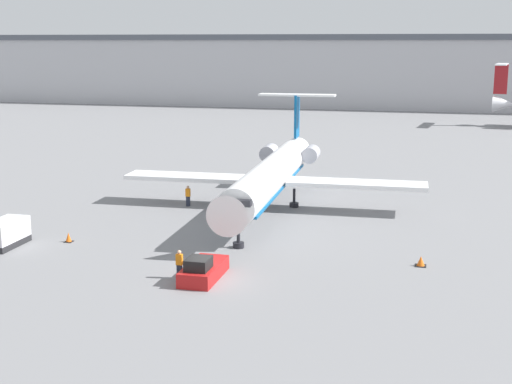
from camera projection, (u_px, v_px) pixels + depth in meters
The scene contains 9 objects.
ground_plane at pixel (209, 281), 43.36m from camera, with size 600.00×600.00×0.00m, color slate.
terminal_building at pixel (375, 71), 155.64m from camera, with size 180.00×16.80×15.73m.
airplane_main at pixel (272, 174), 61.42m from camera, with size 26.46×30.42×8.95m.
pushback_tug at pixel (203, 270), 43.57m from camera, with size 1.96×4.57×1.60m.
luggage_cart at pixel (5, 233), 50.43m from camera, with size 1.83×3.74×1.89m.
worker_near_tug at pixel (179, 263), 43.61m from camera, with size 0.40×0.25×1.79m.
worker_by_wing at pixel (188, 195), 62.74m from camera, with size 0.40×0.26×1.84m.
traffic_cone_left at pixel (69, 237), 51.65m from camera, with size 0.58×0.58×0.70m.
traffic_cone_right at pixel (421, 261), 46.11m from camera, with size 0.72×0.72×0.66m.
Camera 1 is at (12.77, -39.37, 14.28)m, focal length 50.00 mm.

